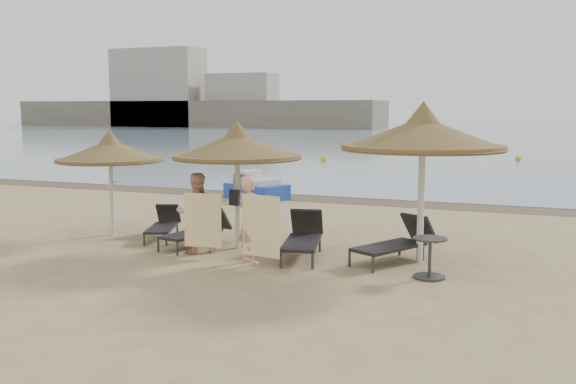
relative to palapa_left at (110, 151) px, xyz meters
name	(u,v)px	position (x,y,z in m)	size (l,w,h in m)	color
ground	(218,265)	(3.79, -1.73, -2.04)	(160.00, 160.00, 0.00)	tan
sea	(493,130)	(3.79, 78.27, -2.03)	(200.00, 140.00, 0.03)	slate
wet_sand_strip	(349,201)	(3.79, 7.67, -2.04)	(200.00, 1.60, 0.01)	brown
far_shore	(313,108)	(-21.32, 76.09, 0.87)	(150.00, 54.80, 12.00)	#766E55
palapa_left	(110,151)	(0.00, 0.00, 0.00)	(2.59, 2.59, 2.56)	silver
palapa_center	(237,146)	(3.48, -0.20, 0.21)	(2.85, 2.85, 2.82)	silver
palapa_right	(423,134)	(7.44, -0.01, 0.52)	(3.25, 3.25, 3.22)	silver
lounger_far_left	(164,224)	(1.33, 0.19, -1.71)	(1.08, 1.75, 0.75)	#323233
lounger_near_left	(199,229)	(2.54, -0.27, -1.67)	(0.99, 1.93, 0.83)	#323233
lounger_near_right	(303,237)	(5.08, -0.38, -1.63)	(1.13, 2.14, 0.92)	#323233
lounger_far_right	(398,241)	(7.02, -0.11, -1.64)	(1.53, 2.09, 0.90)	#323233
side_table	(430,259)	(7.83, -1.19, -1.69)	(0.62, 0.62, 0.75)	#323233
person_left	(196,206)	(2.83, -0.90, -1.04)	(0.92, 0.60, 2.00)	#E1A291
person_right	(250,213)	(4.33, -1.41, -1.01)	(0.95, 0.62, 2.07)	#E1A291
towel_left	(203,220)	(3.18, -1.25, -1.26)	(0.80, 0.15, 1.13)	yellow
towel_right	(261,226)	(4.68, -1.66, -1.21)	(0.85, 0.17, 1.20)	yellow
bag_patterned	(241,184)	(3.48, -0.02, -0.64)	(0.35, 0.15, 0.43)	white
bag_dark	(234,198)	(3.48, -0.36, -0.90)	(0.25, 0.12, 0.34)	black
pedal_boat	(256,188)	(0.70, 6.96, -1.69)	(2.36, 1.89, 0.96)	#1C3EAC
buoy_left	(323,158)	(-1.85, 22.03, -1.85)	(0.38, 0.38, 0.38)	yellow
buoy_mid	(518,158)	(8.51, 26.53, -1.87)	(0.35, 0.35, 0.35)	yellow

